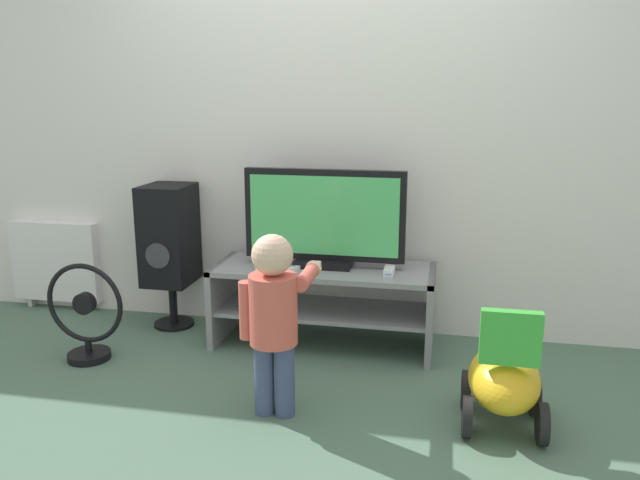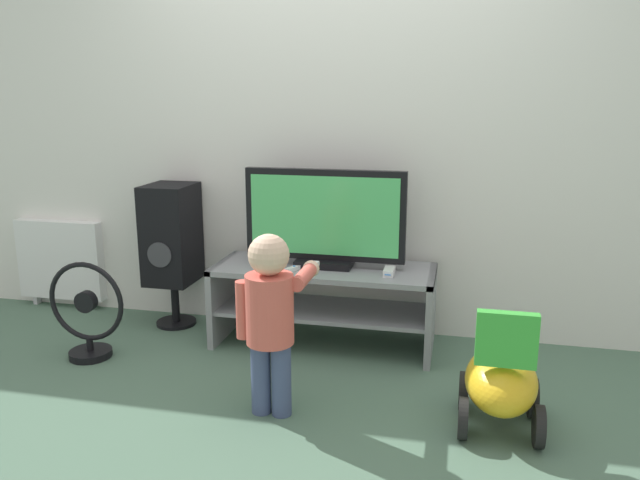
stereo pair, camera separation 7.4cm
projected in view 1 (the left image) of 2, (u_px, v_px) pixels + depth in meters
ground_plane at (315, 360)px, 3.45m from camera, size 16.00×16.00×0.00m
wall_back at (334, 118)px, 3.69m from camera, size 10.00×0.06×2.60m
tv_stand at (323, 293)px, 3.61m from camera, size 1.27×0.48×0.47m
television at (324, 219)px, 3.53m from camera, size 0.92×0.20×0.56m
game_console at (389, 270)px, 3.44m from camera, size 0.06×0.16×0.04m
remote_primary at (259, 270)px, 3.47m from camera, size 0.05×0.13×0.03m
remote_secondary at (294, 268)px, 3.50m from camera, size 0.08×0.13×0.03m
child at (274, 310)px, 2.78m from camera, size 0.32×0.48×0.85m
speaker_tower at (169, 237)px, 3.84m from camera, size 0.28×0.34×0.90m
floor_fan at (86, 317)px, 3.41m from camera, size 0.45×0.23×0.55m
ride_on_toy at (504, 380)px, 2.73m from camera, size 0.35×0.47×0.58m
radiator at (56, 262)px, 4.22m from camera, size 0.62×0.08×0.60m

